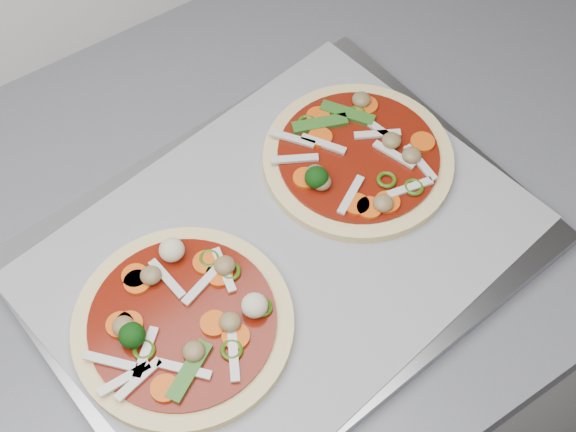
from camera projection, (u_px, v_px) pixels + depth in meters
baking_tray at (282, 252)px, 0.78m from camera, size 0.50×0.39×0.02m
parchment at (282, 247)px, 0.77m from camera, size 0.49×0.39×0.00m
pizza_left at (183, 321)px, 0.72m from camera, size 0.24×0.24×0.03m
pizza_right at (357, 158)px, 0.81m from camera, size 0.25×0.25×0.03m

